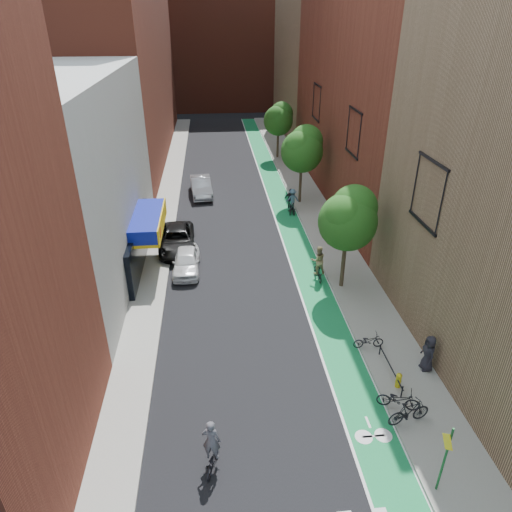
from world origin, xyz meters
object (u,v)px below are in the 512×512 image
object	(u,v)px
cyclist_lead	(212,451)
pedestrian	(428,353)
fire_hydrant	(399,380)
cyclist_lane_mid	(291,204)
parked_car_silver	(201,186)
parked_car_black	(177,240)
parked_car_white	(186,261)
cyclist_lane_far	(292,202)
cyclist_lane_near	(318,265)

from	to	relation	value
cyclist_lead	pedestrian	size ratio (longest dim) A/B	1.20
fire_hydrant	cyclist_lane_mid	bearing A→B (deg)	93.96
parked_car_silver	pedestrian	distance (m)	26.65
parked_car_black	pedestrian	bearing A→B (deg)	-51.92
cyclist_lane_mid	fire_hydrant	distance (m)	20.62
parked_car_black	cyclist_lane_mid	bearing A→B (deg)	29.31
parked_car_white	pedestrian	distance (m)	15.58
cyclist_lane_mid	parked_car_white	bearing A→B (deg)	59.23
pedestrian	cyclist_lane_far	bearing A→B (deg)	-172.04
cyclist_lead	cyclist_lane_far	distance (m)	24.58
parked_car_silver	cyclist_lane_far	world-z (taller)	cyclist_lane_far
parked_car_black	cyclist_lane_near	distance (m)	10.25
cyclist_lead	cyclist_lane_near	xyz separation A→B (m)	(6.76, 12.88, 0.22)
cyclist_lead	cyclist_lane_far	bearing A→B (deg)	-92.66
parked_car_silver	cyclist_lane_near	world-z (taller)	cyclist_lane_near
pedestrian	fire_hydrant	xyz separation A→B (m)	(-1.72, -1.00, -0.51)
fire_hydrant	cyclist_lane_far	bearing A→B (deg)	93.61
cyclist_lead	pedestrian	world-z (taller)	cyclist_lead
parked_car_white	cyclist_lane_mid	bearing A→B (deg)	48.05
cyclist_lead	cyclist_lane_near	bearing A→B (deg)	-103.91
parked_car_silver	cyclist_lane_near	xyz separation A→B (m)	(7.39, -15.67, 0.16)
parked_car_black	pedestrian	world-z (taller)	pedestrian
cyclist_lane_far	parked_car_black	bearing A→B (deg)	27.12
pedestrian	parked_car_black	bearing A→B (deg)	-139.17
cyclist_lane_far	parked_car_silver	bearing A→B (deg)	-38.26
parked_car_black	cyclist_lane_far	world-z (taller)	cyclist_lane_far
cyclist_lead	pedestrian	xyz separation A→B (m)	(9.97, 4.09, 0.29)
pedestrian	parked_car_white	bearing A→B (deg)	-133.61
cyclist_lead	cyclist_lane_near	world-z (taller)	cyclist_lane_near
cyclist_lane_near	cyclist_lane_far	size ratio (longest dim) A/B	1.08
parked_car_white	cyclist_lane_far	bearing A→B (deg)	47.32
cyclist_lane_near	cyclist_lane_mid	distance (m)	10.79
parked_car_white	cyclist_lane_far	size ratio (longest dim) A/B	2.01
parked_car_silver	cyclist_lane_far	distance (m)	9.07
parked_car_white	cyclist_lead	world-z (taller)	cyclist_lead
parked_car_black	cyclist_lane_mid	distance (m)	10.78
parked_car_black	cyclist_lane_far	xyz separation A→B (m)	(9.18, 5.77, 0.18)
cyclist_lane_near	cyclist_lane_far	xyz separation A→B (m)	(0.20, 10.70, -0.06)
parked_car_black	cyclist_lane_near	world-z (taller)	cyclist_lane_near
cyclist_lead	cyclist_lane_far	xyz separation A→B (m)	(6.96, 23.57, 0.16)
cyclist_lane_far	pedestrian	world-z (taller)	cyclist_lane_far
parked_car_black	parked_car_silver	xyz separation A→B (m)	(1.60, 10.74, 0.07)
parked_car_white	parked_car_silver	xyz separation A→B (m)	(0.83, 13.87, 0.12)
cyclist_lane_mid	pedestrian	size ratio (longest dim) A/B	1.13
parked_car_white	cyclist_lane_far	world-z (taller)	cyclist_lane_far
parked_car_black	parked_car_white	bearing A→B (deg)	-79.83
parked_car_white	fire_hydrant	bearing A→B (deg)	-49.29
parked_car_black	fire_hydrant	world-z (taller)	parked_car_black
pedestrian	cyclist_lane_near	bearing A→B (deg)	-160.73
parked_car_black	cyclist_lane_far	bearing A→B (deg)	28.55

